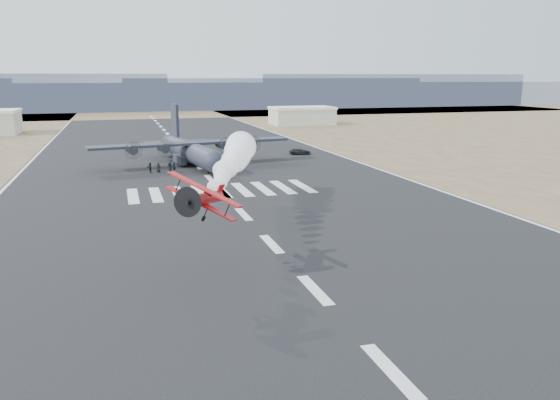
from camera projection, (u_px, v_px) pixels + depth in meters
name	position (u px, v px, depth m)	size (l,w,h in m)	color
ground	(391.00, 371.00, 29.62)	(500.00, 500.00, 0.00)	black
scrub_far	(147.00, 112.00, 244.63)	(500.00, 80.00, 0.00)	brown
runway_markings	(210.00, 178.00, 85.71)	(60.00, 260.00, 0.01)	silver
ridge_seg_d	(143.00, 96.00, 271.24)	(150.00, 50.00, 13.00)	gray
ridge_seg_e	(269.00, 93.00, 289.11)	(150.00, 50.00, 15.00)	gray
ridge_seg_f	(380.00, 90.00, 306.97)	(150.00, 50.00, 17.00)	gray
ridge_seg_g	(479.00, 92.00, 325.50)	(150.00, 50.00, 13.00)	gray
hangar_right	(302.00, 115.00, 181.98)	(20.50, 12.50, 5.90)	#AFAB9B
aerobatic_biplane	(204.00, 199.00, 42.20)	(5.98, 5.97, 3.70)	red
smoke_trail	(237.00, 153.00, 65.93)	(10.87, 28.18, 4.01)	white
transport_aircraft	(190.00, 150.00, 99.06)	(36.20, 29.69, 10.45)	black
support_vehicle	(300.00, 151.00, 112.11)	(2.04, 4.42, 1.23)	black
crew_a	(170.00, 165.00, 93.35)	(0.64, 0.53, 1.76)	black
crew_b	(169.00, 169.00, 89.06)	(0.91, 0.56, 1.87)	black
crew_c	(228.00, 162.00, 96.36)	(1.21, 0.56, 1.88)	black
crew_d	(223.00, 163.00, 94.49)	(1.10, 0.56, 1.87)	black
crew_e	(159.00, 167.00, 91.15)	(0.78, 0.48, 1.60)	black
crew_f	(150.00, 168.00, 90.73)	(1.54, 0.50, 1.67)	black
crew_g	(174.00, 166.00, 91.75)	(0.62, 0.51, 1.71)	black
crew_h	(227.00, 164.00, 94.37)	(0.76, 0.47, 1.57)	black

